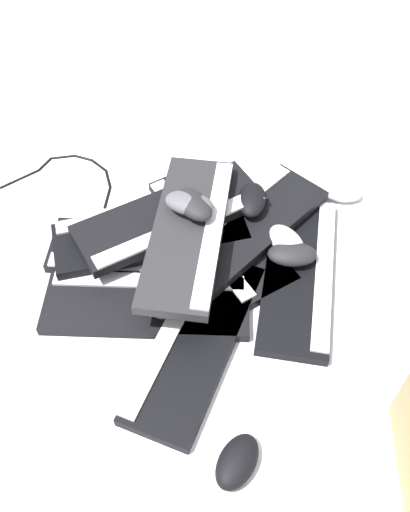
# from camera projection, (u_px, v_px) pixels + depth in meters

# --- Properties ---
(ground_plane) EXTENTS (3.20, 3.20, 0.00)m
(ground_plane) POSITION_uv_depth(u_px,v_px,m) (232.00, 293.00, 1.26)
(ground_plane) COLOR silver
(keyboard_0) EXTENTS (0.45, 0.37, 0.03)m
(keyboard_0) POSITION_uv_depth(u_px,v_px,m) (195.00, 340.00, 1.17)
(keyboard_0) COLOR black
(keyboard_0) RESTS_ON ground
(keyboard_1) EXTENTS (0.46, 0.30, 0.03)m
(keyboard_1) POSITION_uv_depth(u_px,v_px,m) (300.00, 273.00, 1.28)
(keyboard_1) COLOR black
(keyboard_1) RESTS_ON ground
(keyboard_2) EXTENTS (0.46, 0.29, 0.03)m
(keyboard_2) POSITION_uv_depth(u_px,v_px,m) (218.00, 231.00, 1.36)
(keyboard_2) COLOR black
(keyboard_2) RESTS_ON ground
(keyboard_3) EXTENTS (0.26, 0.46, 0.03)m
(keyboard_3) POSITION_uv_depth(u_px,v_px,m) (145.00, 250.00, 1.32)
(keyboard_3) COLOR black
(keyboard_3) RESTS_ON ground
(keyboard_4) EXTENTS (0.25, 0.46, 0.03)m
(keyboard_4) POSITION_uv_depth(u_px,v_px,m) (147.00, 304.00, 1.22)
(keyboard_4) COLOR black
(keyboard_4) RESTS_ON ground
(keyboard_5) EXTENTS (0.38, 0.45, 0.03)m
(keyboard_5) POSITION_uv_depth(u_px,v_px,m) (245.00, 228.00, 1.32)
(keyboard_5) COLOR black
(keyboard_5) RESTS_ON keyboard_2
(keyboard_6) EXTENTS (0.17, 0.45, 0.03)m
(keyboard_6) POSITION_uv_depth(u_px,v_px,m) (150.00, 233.00, 1.31)
(keyboard_6) COLOR black
(keyboard_6) RESTS_ON keyboard_3
(keyboard_7) EXTENTS (0.28, 0.46, 0.03)m
(keyboard_7) POSITION_uv_depth(u_px,v_px,m) (171.00, 216.00, 1.31)
(keyboard_7) COLOR black
(keyboard_7) RESTS_ON keyboard_6
(keyboard_8) EXTENTS (0.46, 0.29, 0.03)m
(keyboard_8) POSITION_uv_depth(u_px,v_px,m) (189.00, 231.00, 1.24)
(keyboard_8) COLOR #232326
(keyboard_8) RESTS_ON keyboard_7
(mouse_0) EXTENTS (0.11, 0.13, 0.04)m
(mouse_0) POSITION_uv_depth(u_px,v_px,m) (189.00, 203.00, 1.24)
(mouse_0) COLOR #4C4C51
(mouse_0) RESTS_ON keyboard_8
(mouse_1) EXTENTS (0.09, 0.12, 0.04)m
(mouse_1) POSITION_uv_depth(u_px,v_px,m) (292.00, 254.00, 1.27)
(mouse_1) COLOR black
(mouse_1) RESTS_ON keyboard_1
(mouse_2) EXTENTS (0.11, 0.13, 0.04)m
(mouse_2) POSITION_uv_depth(u_px,v_px,m) (340.00, 191.00, 1.43)
(mouse_2) COLOR silver
(mouse_2) RESTS_ON ground
(mouse_3) EXTENTS (0.12, 0.08, 0.04)m
(mouse_3) POSITION_uv_depth(u_px,v_px,m) (158.00, 298.00, 1.19)
(mouse_3) COLOR black
(mouse_3) RESTS_ON keyboard_4
(mouse_4) EXTENTS (0.13, 0.11, 0.04)m
(mouse_4) POSITION_uv_depth(u_px,v_px,m) (193.00, 204.00, 1.24)
(mouse_4) COLOR black
(mouse_4) RESTS_ON keyboard_8
(mouse_5) EXTENTS (0.13, 0.10, 0.04)m
(mouse_5) POSITION_uv_depth(u_px,v_px,m) (252.00, 200.00, 1.33)
(mouse_5) COLOR black
(mouse_5) RESTS_ON keyboard_5
(mouse_6) EXTENTS (0.12, 0.10, 0.04)m
(mouse_6) POSITION_uv_depth(u_px,v_px,m) (287.00, 242.00, 1.29)
(mouse_6) COLOR #B7B7BC
(mouse_6) RESTS_ON keyboard_1
(mouse_7) EXTENTS (0.13, 0.12, 0.04)m
(mouse_7) POSITION_uv_depth(u_px,v_px,m) (237.00, 462.00, 1.01)
(mouse_7) COLOR black
(mouse_7) RESTS_ON ground
(cable_0) EXTENTS (0.22, 0.29, 0.01)m
(cable_0) POSITION_uv_depth(u_px,v_px,m) (71.00, 172.00, 1.50)
(cable_0) COLOR black
(cable_0) RESTS_ON ground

